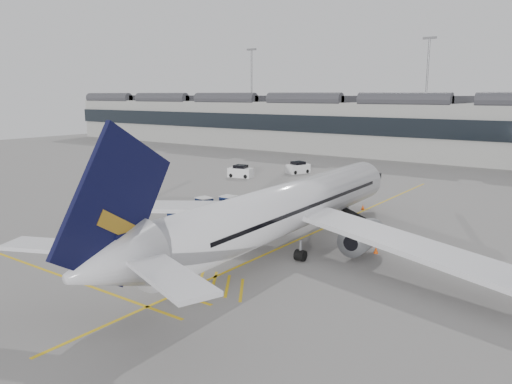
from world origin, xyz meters
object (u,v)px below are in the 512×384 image
Objects in this scene: airliner_main at (284,209)px; pushback_tug at (120,215)px; baggage_cart_a at (235,208)px; belt_loader at (342,219)px; ramp_agent_b at (228,221)px; ramp_agent_a at (260,221)px.

airliner_main is 18.55m from pushback_tug.
pushback_tug is at bearing -124.15° from baggage_cart_a.
pushback_tug is (-18.22, -2.23, -2.69)m from airliner_main.
airliner_main reaches higher than pushback_tug.
belt_loader is 2.82× the size of ramp_agent_b.
ramp_agent_b reaches higher than pushback_tug.
pushback_tug is (-13.12, -6.05, -0.18)m from ramp_agent_a.
ramp_agent_a is at bearing -138.74° from belt_loader.
ramp_agent_a is at bearing 30.97° from pushback_tug.
airliner_main is 6.85m from ramp_agent_a.
ramp_agent_a is 3.14m from ramp_agent_b.
baggage_cart_a is at bearing -167.93° from belt_loader.
ramp_agent_a is 14.45m from pushback_tug.
airliner_main is at bearing -23.02° from baggage_cart_a.
belt_loader reaches higher than ramp_agent_b.
pushback_tug is (-10.83, -3.90, -0.20)m from ramp_agent_b.
belt_loader reaches higher than baggage_cart_a.
ramp_agent_b is at bearing 26.02° from pushback_tug.
belt_loader is 2.90× the size of ramp_agent_a.
ramp_agent_b is (-2.29, -2.15, 0.03)m from ramp_agent_a.
baggage_cart_a is 5.45m from ramp_agent_b.
belt_loader reaches higher than pushback_tug.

